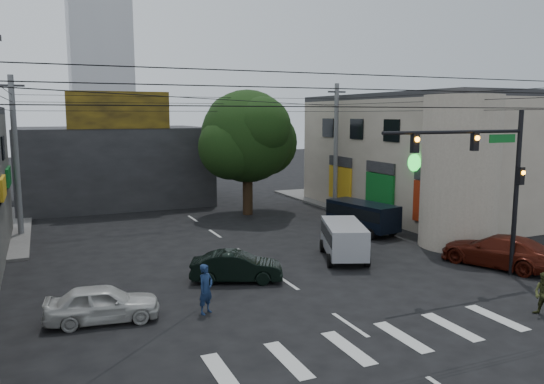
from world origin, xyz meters
TOP-DOWN VIEW (x-y plane):
  - ground at (0.00, 0.00)m, footprint 160.00×160.00m
  - sidewalk_far_right at (18.00, 18.00)m, footprint 16.00×16.00m
  - building_right at (18.00, 13.00)m, footprint 14.00×18.00m
  - corner_column at (11.00, 4.00)m, footprint 4.00×4.00m
  - building_far at (-4.00, 26.00)m, footprint 14.00×10.00m
  - billboard at (-4.00, 21.10)m, footprint 7.00×0.30m
  - tower_distant at (0.00, 70.00)m, footprint 9.00×9.00m
  - street_tree at (4.00, 17.00)m, footprint 6.40×6.40m
  - traffic_gantry at (7.82, -1.00)m, footprint 7.10×0.35m
  - utility_pole_far_left at (-10.50, 16.00)m, footprint 0.32×0.32m
  - utility_pole_far_right at (10.50, 16.00)m, footprint 0.32×0.32m
  - dark_sedan at (-1.88, 2.95)m, footprint 4.02×4.78m
  - white_compact at (-7.55, 0.63)m, footprint 2.49×4.16m
  - maroon_sedan at (9.96, 0.19)m, footprint 5.74×6.63m
  - silver_minivan at (4.08, 4.17)m, footprint 5.30×4.56m
  - navy_van at (8.11, 8.70)m, footprint 5.24×3.50m
  - traffic_officer at (-4.11, -0.04)m, footprint 1.04×1.03m

SIDE VIEW (x-z plane):
  - ground at x=0.00m, z-range 0.00..0.00m
  - sidewalk_far_right at x=18.00m, z-range 0.00..0.15m
  - dark_sedan at x=-1.88m, z-range 0.00..1.27m
  - white_compact at x=-7.55m, z-range 0.00..1.28m
  - maroon_sedan at x=9.96m, z-range 0.00..1.49m
  - silver_minivan at x=4.08m, z-range 0.00..1.77m
  - traffic_officer at x=-4.11m, z-range 0.00..1.79m
  - navy_van at x=8.11m, z-range 0.00..1.83m
  - building_far at x=-4.00m, z-range 0.00..6.00m
  - building_right at x=18.00m, z-range 0.00..8.00m
  - corner_column at x=11.00m, z-range 0.00..8.00m
  - utility_pole_far_left at x=-10.50m, z-range 0.00..9.20m
  - utility_pole_far_right at x=10.50m, z-range 0.00..9.20m
  - traffic_gantry at x=7.82m, z-range 1.23..8.43m
  - street_tree at x=4.00m, z-range 1.12..9.82m
  - billboard at x=-4.00m, z-range 6.00..8.60m
  - tower_distant at x=0.00m, z-range 0.00..44.00m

